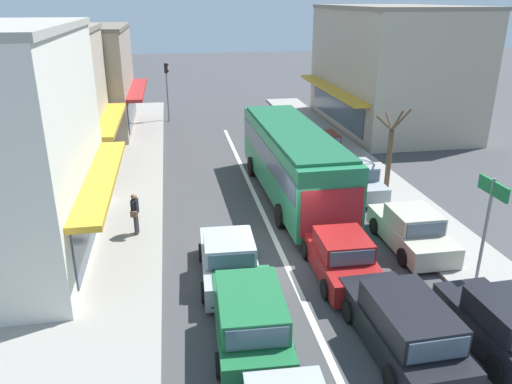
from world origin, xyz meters
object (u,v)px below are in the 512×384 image
Objects in this scene: city_bus at (293,158)px; sedan_adjacent_lane_trail at (341,257)px; parked_sedan_kerb_second at (411,230)px; street_tree_right at (390,152)px; pedestrian_with_handbag_near at (135,211)px; parked_sedan_kerb_rear at (322,147)px; directional_road_sign at (490,207)px; traffic_light_downstreet at (167,82)px; parked_sedan_kerb_third at (355,180)px; sedan_behind_bus_near at (229,260)px; parked_hatchback_kerb_front at (501,325)px; wagon_behind_bus_mid at (250,317)px; wagon_queue_gap_filler at (403,326)px.

city_bus is 7.06m from sedan_adjacent_lane_trail.
city_bus reaches higher than parked_sedan_kerb_second.
pedestrian_with_handbag_near is (-11.44, -3.15, -0.80)m from street_tree_right.
parked_sedan_kerb_rear is 1.04× the size of street_tree_right.
parked_sedan_kerb_second is at bearing 107.86° from directional_road_sign.
traffic_light_downstreet is at bearing 128.55° from parked_sedan_kerb_rear.
street_tree_right reaches higher than parked_sedan_kerb_third.
pedestrian_with_handbag_near is at bearing 131.14° from sedan_behind_bus_near.
parked_hatchback_kerb_front is at bearing -99.31° from street_tree_right.
street_tree_right is at bearing -73.80° from parked_sedan_kerb_rear.
traffic_light_downstreet is (-1.74, 22.77, 2.19)m from sedan_behind_bus_near.
sedan_behind_bus_near is at bearing -135.42° from parked_sedan_kerb_third.
sedan_behind_bus_near is 1.01× the size of parked_sedan_kerb_second.
sedan_adjacent_lane_trail is at bearing -6.70° from sedan_behind_bus_near.
sedan_behind_bus_near is at bearing -119.19° from parked_sedan_kerb_rear.
city_bus is 2.59× the size of parked_sedan_kerb_third.
sedan_behind_bus_near is at bearing 173.30° from sedan_adjacent_lane_trail.
parked_hatchback_kerb_front is (6.46, -4.65, 0.05)m from sedan_behind_bus_near.
traffic_light_downstreet is at bearing 117.47° from parked_sedan_kerb_third.
pedestrian_with_handbag_near is (-9.57, 8.22, 0.36)m from parked_hatchback_kerb_front.
pedestrian_with_handbag_near is at bearing 153.88° from directional_road_sign.
traffic_light_downstreet is at bearing 94.16° from wagon_behind_bus_mid.
parked_sedan_kerb_rear is (3.14, 12.53, 0.00)m from sedan_adjacent_lane_trail.
street_tree_right reaches higher than parked_hatchback_kerb_front.
wagon_queue_gap_filler is 1.07× the size of sedan_behind_bus_near.
wagon_behind_bus_mid is at bearing 167.39° from parked_hatchback_kerb_front.
parked_sedan_kerb_second is 1.00× the size of traffic_light_downstreet.
wagon_queue_gap_filler reaches higher than sedan_behind_bus_near.
street_tree_right reaches higher than pedestrian_with_handbag_near.
parked_hatchback_kerb_front reaches higher than parked_sedan_kerb_third.
wagon_queue_gap_filler is 10.58m from pedestrian_with_handbag_near.
sedan_behind_bus_near is at bearing -48.86° from pedestrian_with_handbag_near.
directional_road_sign is 0.89× the size of street_tree_right.
wagon_queue_gap_filler is (0.30, -10.85, -1.14)m from city_bus.
traffic_light_downstreet reaches higher than sedan_adjacent_lane_trail.
wagon_queue_gap_filler reaches higher than parked_sedan_kerb_second.
parked_sedan_kerb_second is at bearing 86.72° from parked_hatchback_kerb_front.
wagon_behind_bus_mid is 1.08× the size of sedan_adjacent_lane_trail.
wagon_behind_bus_mid is 7.91m from parked_sedan_kerb_second.
traffic_light_downstreet is (-8.42, 16.19, 2.19)m from parked_sedan_kerb_third.
city_bus is at bearing -71.65° from traffic_light_downstreet.
parked_sedan_kerb_rear is at bearing 106.20° from street_tree_right.
sedan_adjacent_lane_trail is 1.01× the size of parked_sedan_kerb_third.
parked_sedan_kerb_second is 1.04× the size of street_tree_right.
wagon_queue_gap_filler is 1.21× the size of parked_hatchback_kerb_front.
sedan_adjacent_lane_trail is 3.91m from wagon_queue_gap_filler.
parked_sedan_kerb_third is 2.05m from street_tree_right.
city_bus is 2.70× the size of street_tree_right.
parked_sedan_kerb_rear is at bearing 80.27° from wagon_queue_gap_filler.
parked_hatchback_kerb_front reaches higher than sedan_adjacent_lane_trail.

